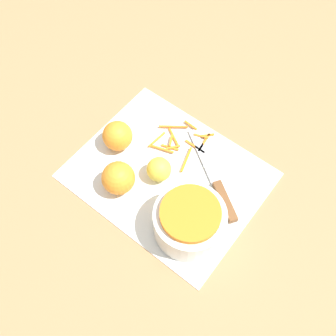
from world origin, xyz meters
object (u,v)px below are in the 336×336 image
object	(u,v)px
bowl_speckled	(189,221)
knife	(219,190)
lemon	(159,169)
orange_right	(118,178)
orange_left	(118,136)

from	to	relation	value
bowl_speckled	knife	xyz separation A→B (m)	(-0.00, -0.12, -0.04)
lemon	orange_right	bearing A→B (deg)	55.01
knife	bowl_speckled	bearing A→B (deg)	122.39
orange_left	lemon	distance (m)	0.13
orange_left	lemon	xyz separation A→B (m)	(-0.13, 0.01, -0.01)
knife	orange_right	world-z (taller)	orange_right
orange_left	orange_right	size ratio (longest dim) A/B	0.95
bowl_speckled	knife	bearing A→B (deg)	-90.78
knife	lemon	world-z (taller)	lemon
lemon	knife	bearing A→B (deg)	-158.28
bowl_speckled	orange_left	distance (m)	0.28
lemon	orange_left	bearing A→B (deg)	-3.15
knife	orange_right	distance (m)	0.24
orange_left	orange_right	bearing A→B (deg)	132.78
knife	lemon	xyz separation A→B (m)	(0.14, 0.05, 0.02)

